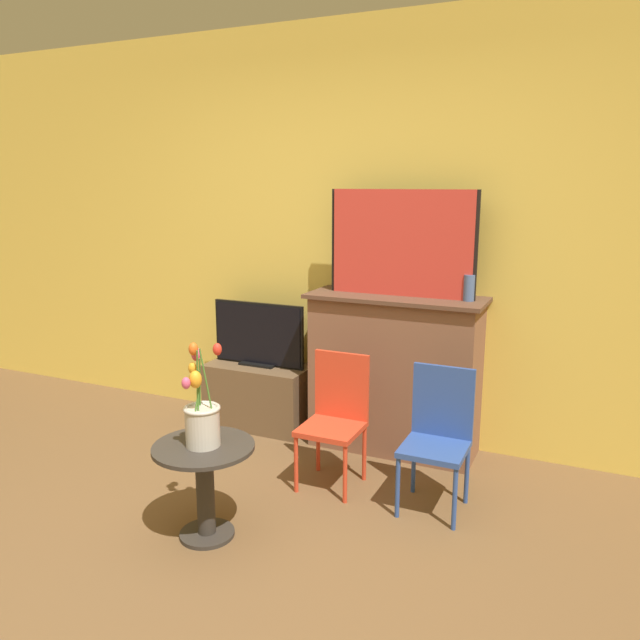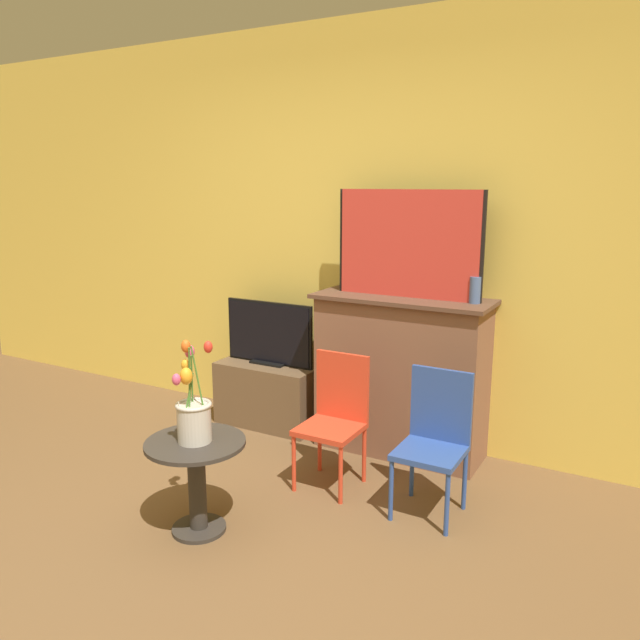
% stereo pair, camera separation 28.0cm
% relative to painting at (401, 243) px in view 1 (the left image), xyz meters
% --- Properties ---
extents(ground_plane, '(14.00, 14.00, 0.00)m').
position_rel_painting_xyz_m(ground_plane, '(-0.39, -1.92, -1.33)').
color(ground_plane, brown).
extents(wall_back, '(8.00, 0.06, 2.70)m').
position_rel_painting_xyz_m(wall_back, '(-0.39, 0.21, 0.02)').
color(wall_back, '#EAC651').
rests_on(wall_back, ground).
extents(fireplace_mantel, '(1.10, 0.42, 1.01)m').
position_rel_painting_xyz_m(fireplace_mantel, '(-0.02, -0.01, -0.81)').
color(fireplace_mantel, brown).
rests_on(fireplace_mantel, ground).
extents(painting, '(0.92, 0.03, 0.64)m').
position_rel_painting_xyz_m(painting, '(0.00, 0.00, 0.00)').
color(painting, black).
rests_on(painting, fireplace_mantel).
extents(mantel_candle, '(0.06, 0.06, 0.15)m').
position_rel_painting_xyz_m(mantel_candle, '(0.42, -0.01, -0.24)').
color(mantel_candle, '#4C6699').
rests_on(mantel_candle, fireplace_mantel).
extents(tv_stand, '(0.73, 0.37, 0.44)m').
position_rel_painting_xyz_m(tv_stand, '(-1.00, -0.02, -1.11)').
color(tv_stand, brown).
rests_on(tv_stand, ground).
extents(tv_monitor, '(0.68, 0.12, 0.44)m').
position_rel_painting_xyz_m(tv_monitor, '(-1.00, -0.02, -0.67)').
color(tv_monitor, black).
rests_on(tv_monitor, tv_stand).
extents(chair_red, '(0.33, 0.33, 0.75)m').
position_rel_painting_xyz_m(chair_red, '(-0.18, -0.58, -0.91)').
color(chair_red, red).
rests_on(chair_red, ground).
extents(chair_blue, '(0.33, 0.33, 0.75)m').
position_rel_painting_xyz_m(chair_blue, '(0.41, -0.61, -0.91)').
color(chair_blue, '#2D4C99').
rests_on(chair_blue, ground).
extents(side_table, '(0.49, 0.49, 0.47)m').
position_rel_painting_xyz_m(side_table, '(-0.52, -1.37, -1.02)').
color(side_table, '#332D28').
rests_on(side_table, ground).
extents(vase_tulips, '(0.18, 0.20, 0.50)m').
position_rel_painting_xyz_m(vase_tulips, '(-0.52, -1.37, -0.71)').
color(vase_tulips, beige).
rests_on(vase_tulips, side_table).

